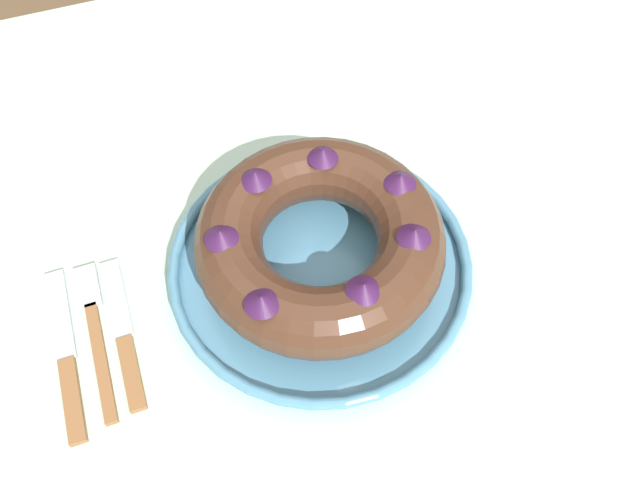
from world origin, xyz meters
TOP-DOWN VIEW (x-y plane):
  - ground_plane at (0.00, 0.00)m, footprint 8.00×8.00m
  - dining_table at (0.00, 0.00)m, footprint 1.28×1.16m
  - serving_dish at (0.01, 0.03)m, footprint 0.32×0.32m
  - bundt_cake at (0.01, 0.03)m, footprint 0.25×0.25m
  - fork at (-0.23, 0.04)m, footprint 0.02×0.18m
  - serving_knife at (-0.26, 0.01)m, footprint 0.02×0.19m
  - cake_knife at (-0.20, 0.01)m, footprint 0.02×0.17m

SIDE VIEW (x-z plane):
  - ground_plane at x=0.00m, z-range 0.00..0.00m
  - dining_table at x=0.00m, z-range 0.29..1.05m
  - cake_knife at x=-0.20m, z-range 0.75..0.76m
  - serving_knife at x=-0.26m, z-range 0.75..0.76m
  - fork at x=-0.23m, z-range 0.76..0.76m
  - serving_dish at x=0.01m, z-range 0.76..0.78m
  - bundt_cake at x=0.01m, z-range 0.78..0.86m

